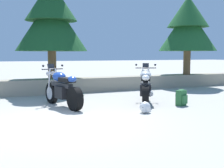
# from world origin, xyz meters

# --- Properties ---
(ground_plane) EXTENTS (120.00, 120.00, 0.00)m
(ground_plane) POSITION_xyz_m (0.00, 0.00, 0.00)
(ground_plane) COLOR #A3A099
(stone_wall) EXTENTS (36.00, 0.80, 0.55)m
(stone_wall) POSITION_xyz_m (0.00, 4.80, 0.28)
(stone_wall) COLOR gray
(stone_wall) RESTS_ON ground
(motorcycle_blue_near_left) EXTENTS (0.81, 2.05, 1.18)m
(motorcycle_blue_near_left) POSITION_xyz_m (0.62, 1.90, 0.49)
(motorcycle_blue_near_left) COLOR black
(motorcycle_blue_near_left) RESTS_ON ground
(motorcycle_white_centre) EXTENTS (1.21, 1.86, 1.18)m
(motorcycle_white_centre) POSITION_xyz_m (3.07, 1.48, 0.49)
(motorcycle_white_centre) COLOR black
(motorcycle_white_centre) RESTS_ON ground
(rider_backpack) EXTENTS (0.34, 0.32, 0.47)m
(rider_backpack) POSITION_xyz_m (3.77, 0.66, 0.24)
(rider_backpack) COLOR #2D6B38
(rider_backpack) RESTS_ON ground
(rider_helmet) EXTENTS (0.28, 0.28, 0.28)m
(rider_helmet) POSITION_xyz_m (2.30, 0.18, 0.14)
(rider_helmet) COLOR silver
(rider_helmet) RESTS_ON ground
(pine_tree_mid_left) EXTENTS (2.69, 2.69, 4.19)m
(pine_tree_mid_left) POSITION_xyz_m (1.03, 5.01, 2.92)
(pine_tree_mid_left) COLOR brown
(pine_tree_mid_left) RESTS_ON stone_wall
(pine_tree_mid_right) EXTENTS (2.56, 2.56, 3.52)m
(pine_tree_mid_right) POSITION_xyz_m (7.08, 4.65, 2.79)
(pine_tree_mid_right) COLOR brown
(pine_tree_mid_right) RESTS_ON stone_wall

